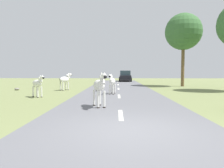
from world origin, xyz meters
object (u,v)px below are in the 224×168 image
(zebra_1, at_px, (65,80))
(zebra_4, at_px, (112,82))
(zebra_0, at_px, (100,86))
(rock_1, at_px, (17,89))
(car_0, at_px, (125,76))
(zebra_2, at_px, (38,84))
(tree_3, at_px, (183,32))

(zebra_1, bearing_deg, zebra_4, -11.91)
(zebra_0, relative_size, rock_1, 3.74)
(zebra_1, height_order, zebra_4, zebra_1)
(car_0, xyz_separation_m, rock_1, (-10.29, -16.01, -0.74))
(zebra_2, bearing_deg, tree_3, 174.35)
(zebra_0, height_order, tree_3, tree_3)
(tree_3, bearing_deg, zebra_0, -119.59)
(zebra_2, relative_size, zebra_4, 0.94)
(zebra_1, height_order, tree_3, tree_3)
(zebra_0, distance_m, zebra_1, 9.94)
(car_0, relative_size, tree_3, 0.54)
(tree_3, bearing_deg, zebra_1, -156.61)
(rock_1, bearing_deg, zebra_4, -21.86)
(zebra_0, xyz_separation_m, tree_3, (8.15, 14.35, 5.00))
(zebra_1, distance_m, rock_1, 4.40)
(car_0, bearing_deg, rock_1, 58.13)
(zebra_0, height_order, car_0, car_0)
(zebra_4, distance_m, rock_1, 9.29)
(zebra_0, distance_m, zebra_2, 5.96)
(car_0, bearing_deg, zebra_1, 70.32)
(zebra_1, height_order, zebra_2, zebra_1)
(zebra_1, height_order, rock_1, zebra_1)
(zebra_1, xyz_separation_m, tree_3, (11.97, 5.18, 5.08))
(zebra_4, relative_size, car_0, 0.36)
(zebra_1, bearing_deg, tree_3, 50.91)
(zebra_1, relative_size, car_0, 0.36)
(zebra_0, bearing_deg, zebra_1, -87.51)
(car_0, bearing_deg, zebra_2, 73.65)
(zebra_0, distance_m, car_0, 25.21)
(zebra_0, xyz_separation_m, zebra_4, (0.45, 5.66, -0.08))
(zebra_4, xyz_separation_m, rock_1, (-8.59, 3.45, -0.83))
(zebra_1, height_order, car_0, car_0)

